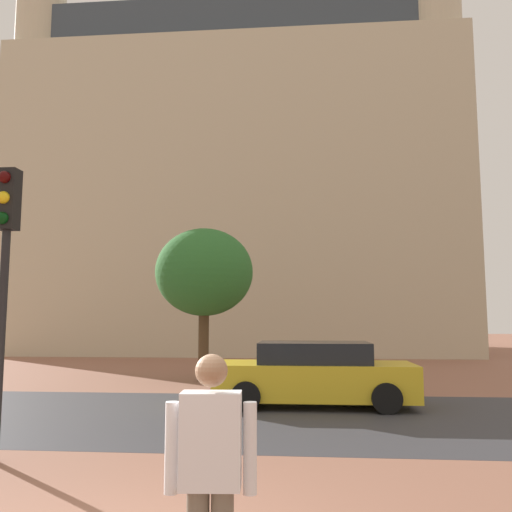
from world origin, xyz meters
name	(u,v)px	position (x,y,z in m)	size (l,w,h in m)	color
ground_plane	(242,395)	(0.00, 10.00, 0.00)	(120.00, 120.00, 0.00)	#93604C
street_asphalt_strip	(225,416)	(0.00, 7.01, 0.00)	(120.00, 6.31, 0.00)	#38383D
landmark_building	(244,181)	(-2.29, 30.72, 11.09)	(26.01, 15.74, 38.31)	beige
person_skater	(211,472)	(1.00, -0.53, 0.96)	(0.61, 0.32, 1.73)	#706656
car_yellow	(314,375)	(1.86, 8.39, 0.70)	(4.48, 2.04, 1.44)	gold
traffic_light_pole	(5,252)	(-2.65, 3.15, 2.92)	(0.28, 0.34, 4.15)	black
tree_curb_far	(204,273)	(-1.57, 12.98, 3.45)	(3.15, 3.15, 4.89)	#4C3823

